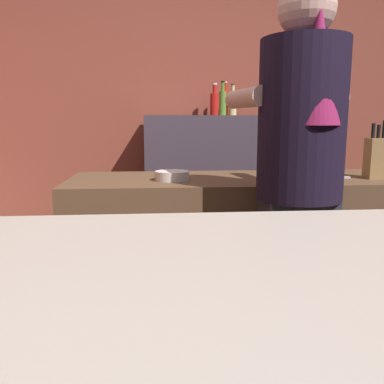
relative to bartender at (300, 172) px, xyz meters
The scene contains 11 objects.
wall_back 1.94m from the bartender, 99.41° to the left, with size 5.20×0.10×2.70m, color brown.
prep_counter 0.71m from the bartender, 85.30° to the left, with size 2.10×0.60×0.92m, color brown.
back_shelf 1.67m from the bartender, 97.90° to the left, with size 0.89×0.36×1.25m, color #3F343F.
bartender is the anchor object (origin of this frame).
knife_block 0.63m from the bartender, 35.03° to the left, with size 0.10×0.08×0.29m.
mixing_bowl 0.63m from the bartender, 142.63° to the left, with size 0.16×0.16×0.05m, color silver.
chefs_knife 0.50m from the bartender, 55.41° to the left, with size 0.24×0.03×0.01m, color silver.
bottle_vinegar 1.73m from the bartender, 93.89° to the left, with size 0.07×0.07×0.25m.
bottle_hot_sauce 1.72m from the bartender, 90.99° to the left, with size 0.05×0.05×0.26m.
bottle_soy 1.57m from the bartender, 92.76° to the left, with size 0.05×0.05×0.25m.
bottle_olive_oil 1.64m from the bartender, 89.44° to the left, with size 0.06×0.06×0.24m.
Camera 1 is at (-0.25, -1.25, 1.20)m, focal length 37.85 mm.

